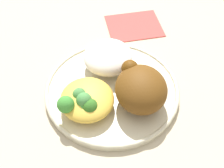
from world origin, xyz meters
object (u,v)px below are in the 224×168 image
Objects in this scene: rice_pile at (109,57)px; napkin at (134,26)px; plate at (112,90)px; roasted_chicken at (141,88)px; mac_cheese_with_broccoli at (85,100)px.

rice_pile reaches higher than napkin.
rice_pile is (0.06, -0.00, 0.03)m from plate.
plate is at bearing 50.87° from roasted_chicken.
mac_cheese_with_broccoli is at bearing 150.97° from rice_pile.
plate is 0.20m from napkin.
roasted_chicken is 0.09m from mac_cheese_with_broccoli.
mac_cheese_with_broccoli reaches higher than plate.
plate is at bearing -53.36° from mac_cheese_with_broccoli.
mac_cheese_with_broccoli is (-0.09, 0.05, -0.00)m from rice_pile.
mac_cheese_with_broccoli reaches higher than napkin.
plate is 0.07m from mac_cheese_with_broccoli.
napkin is (0.13, -0.07, -0.03)m from rice_pile.
rice_pile is at bearing 23.64° from roasted_chicken.
rice_pile is at bearing 150.63° from napkin.
roasted_chicken reaches higher than napkin.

